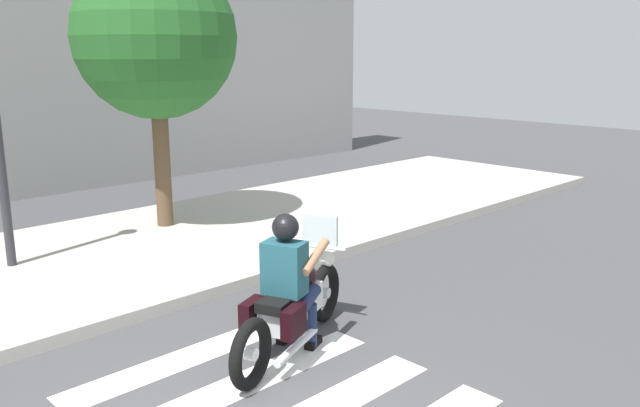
{
  "coord_description": "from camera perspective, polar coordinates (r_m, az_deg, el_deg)",
  "views": [
    {
      "loc": [
        -2.51,
        -3.49,
        2.92
      ],
      "look_at": [
        2.78,
        1.95,
        1.15
      ],
      "focal_mm": 36.14,
      "sensor_mm": 36.0,
      "label": 1
    }
  ],
  "objects": [
    {
      "name": "crosswalk_stripe_4",
      "position": [
        6.69,
        -10.94,
        -12.96
      ],
      "size": [
        2.8,
        0.4,
        0.01
      ],
      "primitive_type": "cube",
      "color": "white",
      "rests_on": "ground"
    },
    {
      "name": "tree_near_rack",
      "position": [
        10.64,
        -14.39,
        14.02
      ],
      "size": [
        2.56,
        2.56,
        4.46
      ],
      "color": "brown",
      "rests_on": "ground"
    },
    {
      "name": "crosswalk_stripe_3",
      "position": [
        6.11,
        -6.63,
        -15.49
      ],
      "size": [
        2.8,
        0.4,
        0.01
      ],
      "primitive_type": "cube",
      "color": "white",
      "rests_on": "ground"
    },
    {
      "name": "sidewalk",
      "position": [
        9.21,
        -26.27,
        -6.28
      ],
      "size": [
        24.0,
        4.4,
        0.15
      ],
      "primitive_type": "cube",
      "color": "#B7B2A8",
      "rests_on": "ground"
    },
    {
      "name": "motorcycle",
      "position": [
        6.5,
        -2.44,
        -9.11
      ],
      "size": [
        2.17,
        1.02,
        1.24
      ],
      "color": "black",
      "rests_on": "ground"
    },
    {
      "name": "rider",
      "position": [
        6.3,
        -2.81,
        -6.24
      ],
      "size": [
        0.75,
        0.69,
        1.45
      ],
      "color": "#1E4C59",
      "rests_on": "ground"
    }
  ]
}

